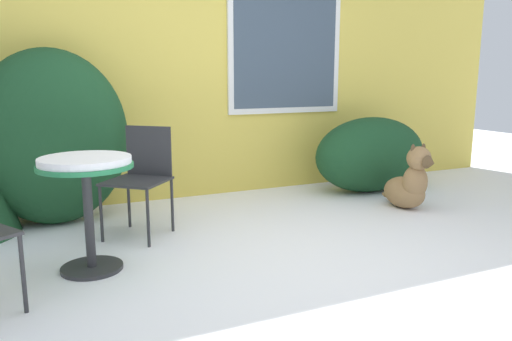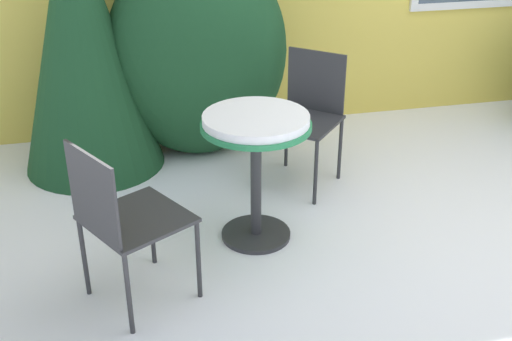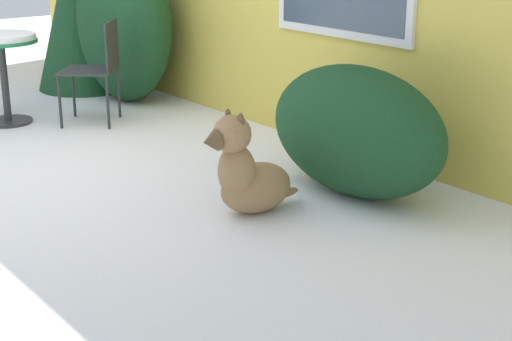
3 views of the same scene
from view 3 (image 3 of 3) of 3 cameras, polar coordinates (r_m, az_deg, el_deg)
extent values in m
plane|color=white|center=(5.70, -17.84, 0.05)|extent=(16.00, 16.00, 0.00)
ellipsoid|color=#194223|center=(7.46, -9.63, 10.62)|extent=(1.24, 0.72, 1.48)
ellipsoid|color=#194223|center=(4.91, 7.26, 2.89)|extent=(1.34, 0.69, 0.81)
cylinder|color=#2D2D30|center=(6.98, -17.55, 3.42)|extent=(0.40, 0.40, 0.03)
cylinder|color=#2D2D30|center=(6.91, -17.82, 6.14)|extent=(0.06, 0.06, 0.65)
cylinder|color=#237A47|center=(6.85, -18.09, 8.93)|extent=(0.60, 0.60, 0.03)
cylinder|color=white|center=(6.85, -18.12, 9.24)|extent=(0.57, 0.57, 0.04)
cube|color=#2D2D30|center=(6.72, -12.10, 7.13)|extent=(0.61, 0.61, 0.02)
cube|color=#2D2D30|center=(6.63, -10.45, 8.92)|extent=(0.31, 0.28, 0.40)
cylinder|color=#2D2D30|center=(7.01, -13.13, 5.59)|extent=(0.02, 0.02, 0.44)
cylinder|color=#2D2D30|center=(6.64, -14.08, 4.83)|extent=(0.02, 0.02, 0.44)
cylinder|color=#2D2D30|center=(6.91, -9.94, 5.61)|extent=(0.02, 0.02, 0.44)
cylinder|color=#2D2D30|center=(6.53, -10.73, 4.85)|extent=(0.02, 0.02, 0.44)
ellipsoid|color=#937047|center=(4.63, 0.00, -1.25)|extent=(0.31, 0.47, 0.30)
ellipsoid|color=#937047|center=(4.51, -1.40, -0.08)|extent=(0.24, 0.21, 0.33)
sphere|color=#937047|center=(4.43, -1.75, 2.67)|extent=(0.22, 0.22, 0.22)
cone|color=brown|center=(4.35, -3.37, 2.12)|extent=(0.12, 0.09, 0.12)
ellipsoid|color=brown|center=(4.46, -2.05, 3.90)|extent=(0.05, 0.03, 0.10)
ellipsoid|color=brown|center=(4.37, -1.11, 3.59)|extent=(0.05, 0.03, 0.10)
ellipsoid|color=#937047|center=(4.79, 2.06, -1.64)|extent=(0.06, 0.22, 0.06)
camera|label=1|loc=(6.77, -46.76, 8.98)|focal=35.00mm
camera|label=2|loc=(7.11, -46.14, 15.59)|focal=45.00mm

